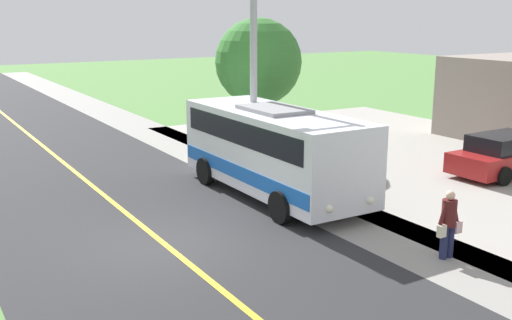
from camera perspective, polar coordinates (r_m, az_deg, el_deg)
ground_plane at (r=15.28m, az=-8.64°, el=-7.75°), size 120.00×120.00×0.00m
road_surface at (r=15.28m, az=-8.64°, el=-7.74°), size 8.00×100.00×0.01m
sidewalk at (r=17.77m, az=7.07°, el=-4.63°), size 2.40×100.00×0.01m
road_centre_line at (r=15.28m, az=-8.64°, el=-7.72°), size 0.16×100.00×0.00m
shuttle_bus_front at (r=18.61m, az=1.68°, el=1.18°), size 2.71×7.42×2.78m
pedestrian_with_bags at (r=14.65m, az=17.59°, el=-5.61°), size 0.72×0.34×1.62m
street_light_pole at (r=20.12m, az=-0.57°, el=9.02°), size 1.97×0.24×7.07m
parked_car_near at (r=23.06m, az=22.37°, el=0.42°), size 4.44×2.09×1.45m
tree_curbside at (r=24.56m, az=0.23°, el=9.13°), size 3.47×3.47×5.39m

